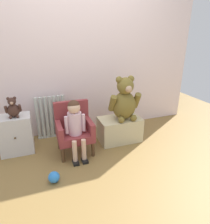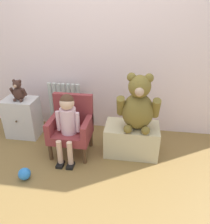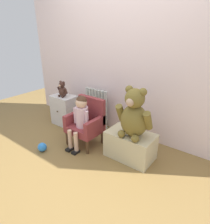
# 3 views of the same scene
# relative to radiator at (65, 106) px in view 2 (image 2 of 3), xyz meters

# --- Properties ---
(ground_plane) EXTENTS (6.00, 6.00, 0.00)m
(ground_plane) POSITION_rel_radiator_xyz_m (0.44, -1.03, -0.31)
(ground_plane) COLOR olive
(back_wall) EXTENTS (3.80, 0.05, 2.40)m
(back_wall) POSITION_rel_radiator_xyz_m (0.44, 0.13, 0.89)
(back_wall) COLOR silver
(back_wall) RESTS_ON ground_plane
(radiator) EXTENTS (0.43, 0.05, 0.63)m
(radiator) POSITION_rel_radiator_xyz_m (0.00, 0.00, 0.00)
(radiator) COLOR #B9C1B9
(radiator) RESTS_ON ground_plane
(small_dresser) EXTENTS (0.40, 0.30, 0.50)m
(small_dresser) POSITION_rel_radiator_xyz_m (-0.47, -0.27, -0.06)
(small_dresser) COLOR silver
(small_dresser) RESTS_ON ground_plane
(child_armchair) EXTENTS (0.44, 0.38, 0.66)m
(child_armchair) POSITION_rel_radiator_xyz_m (0.23, -0.50, 0.01)
(child_armchair) COLOR maroon
(child_armchair) RESTS_ON ground_plane
(child_figure) EXTENTS (0.25, 0.35, 0.73)m
(child_figure) POSITION_rel_radiator_xyz_m (0.23, -0.61, 0.16)
(child_figure) COLOR beige
(child_figure) RESTS_ON ground_plane
(low_bench) EXTENTS (0.59, 0.35, 0.34)m
(low_bench) POSITION_rel_radiator_xyz_m (0.90, -0.43, -0.14)
(low_bench) COLOR #C3B78E
(low_bench) RESTS_ON ground_plane
(large_teddy_bear) EXTENTS (0.44, 0.31, 0.60)m
(large_teddy_bear) POSITION_rel_radiator_xyz_m (0.95, -0.47, 0.29)
(large_teddy_bear) COLOR brown
(large_teddy_bear) RESTS_ON low_bench
(small_teddy_bear) EXTENTS (0.19, 0.13, 0.26)m
(small_teddy_bear) POSITION_rel_radiator_xyz_m (-0.45, -0.29, 0.30)
(small_teddy_bear) COLOR #3F271F
(small_teddy_bear) RESTS_ON small_dresser
(toy_ball) EXTENTS (0.12, 0.12, 0.12)m
(toy_ball) POSITION_rel_radiator_xyz_m (-0.10, -1.02, -0.25)
(toy_ball) COLOR blue
(toy_ball) RESTS_ON ground_plane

